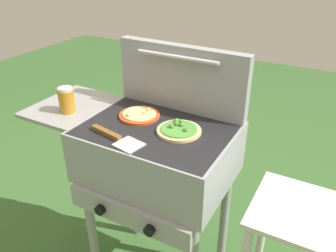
% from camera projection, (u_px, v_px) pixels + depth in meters
% --- Properties ---
extents(grill, '(0.96, 0.53, 0.90)m').
position_uv_depth(grill, '(155.00, 156.00, 1.52)').
color(grill, gray).
rests_on(grill, ground_plane).
extents(grill_lid_open, '(0.63, 0.09, 0.30)m').
position_uv_depth(grill_lid_open, '(181.00, 78.00, 1.55)').
color(grill_lid_open, gray).
rests_on(grill_lid_open, grill).
extents(pizza_veggie, '(0.18, 0.18, 0.03)m').
position_uv_depth(pizza_veggie, '(179.00, 130.00, 1.42)').
color(pizza_veggie, '#E0C17F').
rests_on(pizza_veggie, grill).
extents(pizza_cheese, '(0.18, 0.18, 0.03)m').
position_uv_depth(pizza_cheese, '(139.00, 115.00, 1.54)').
color(pizza_cheese, '#C64723').
rests_on(pizza_cheese, grill).
extents(sauce_jar, '(0.07, 0.07, 0.12)m').
position_uv_depth(sauce_jar, '(67.00, 100.00, 1.56)').
color(sauce_jar, '#B77A1E').
rests_on(sauce_jar, grill).
extents(spatula, '(0.27, 0.11, 0.02)m').
position_uv_depth(spatula, '(115.00, 138.00, 1.36)').
color(spatula, '#B7BABF').
rests_on(spatula, grill).
extents(prep_table, '(0.44, 0.36, 0.71)m').
position_uv_depth(prep_table, '(304.00, 252.00, 1.36)').
color(prep_table, beige).
rests_on(prep_table, ground_plane).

